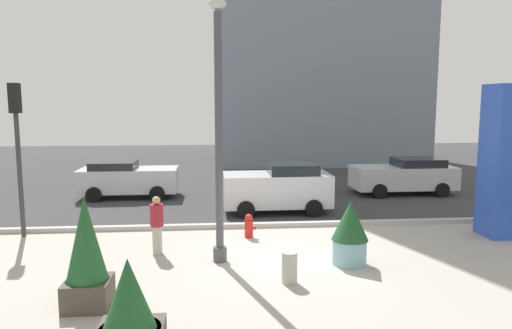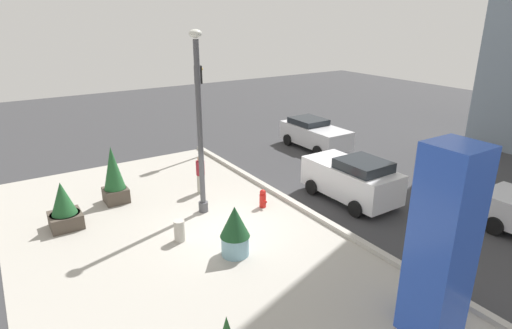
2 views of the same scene
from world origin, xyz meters
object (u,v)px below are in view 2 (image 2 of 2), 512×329
art_pillar_blue (442,245)px  car_intersection (314,134)px  potted_plant_mid_plaza (235,230)px  concrete_bollard (179,231)px  potted_plant_near_right (114,176)px  lamp_post (200,129)px  potted_plant_by_pillar (64,208)px  pedestrian_crossing (200,173)px  fire_hydrant (263,199)px  traffic_light_far_side (199,96)px  car_curb_west (352,178)px

art_pillar_blue → car_intersection: art_pillar_blue is taller
potted_plant_mid_plaza → car_intersection: potted_plant_mid_plaza is taller
potted_plant_mid_plaza → concrete_bollard: bearing=-146.9°
art_pillar_blue → potted_plant_near_right: bearing=-159.8°
lamp_post → potted_plant_by_pillar: size_ratio=3.89×
pedestrian_crossing → potted_plant_near_right: bearing=-106.9°
art_pillar_blue → potted_plant_mid_plaza: (-5.46, -2.19, -1.49)m
potted_plant_mid_plaza → car_intersection: 11.86m
lamp_post → potted_plant_by_pillar: (-1.50, -4.66, -2.50)m
potted_plant_mid_plaza → fire_hydrant: bearing=132.3°
fire_hydrant → concrete_bollard: size_ratio=1.00×
fire_hydrant → pedestrian_crossing: bearing=-151.9°
traffic_light_far_side → pedestrian_crossing: traffic_light_far_side is taller
art_pillar_blue → traffic_light_far_side: (-14.88, 1.21, 0.84)m
potted_plant_by_pillar → car_curb_west: size_ratio=0.43×
car_curb_west → car_intersection: bearing=152.0°
car_intersection → traffic_light_far_side: bearing=-109.7°
pedestrian_crossing → car_curb_west: bearing=50.2°
lamp_post → art_pillar_blue: bearing=10.8°
concrete_bollard → car_curb_west: (0.69, 7.17, 0.57)m
art_pillar_blue → potted_plant_by_pillar: 12.19m
potted_plant_mid_plaza → traffic_light_far_side: 10.28m
lamp_post → traffic_light_far_side: lamp_post is taller
potted_plant_by_pillar → car_intersection: (-2.46, 13.51, 0.06)m
lamp_post → concrete_bollard: 3.69m
potted_plant_mid_plaza → fire_hydrant: size_ratio=2.23×
traffic_light_far_side → car_curb_west: traffic_light_far_side is taller
concrete_bollard → car_curb_west: size_ratio=0.19×
lamp_post → concrete_bollard: (1.59, -1.65, -2.89)m
car_curb_west → art_pillar_blue: bearing=-30.6°
potted_plant_near_right → potted_plant_mid_plaza: bearing=18.8°
car_curb_west → car_intersection: (-6.24, 3.32, -0.11)m
art_pillar_blue → potted_plant_near_right: 12.32m
potted_plant_by_pillar → fire_hydrant: bearing=70.4°
potted_plant_mid_plaza → concrete_bollard: size_ratio=2.23×
car_intersection → concrete_bollard: bearing=-62.1°
potted_plant_near_right → car_curb_west: bearing=58.4°
fire_hydrant → traffic_light_far_side: traffic_light_far_side is taller
potted_plant_by_pillar → traffic_light_far_side: 9.16m
car_curb_west → pedestrian_crossing: bearing=-129.8°
traffic_light_far_side → car_curb_west: size_ratio=1.17×
lamp_post → fire_hydrant: lamp_post is taller
lamp_post → potted_plant_mid_plaza: lamp_post is taller
concrete_bollard → pedestrian_crossing: 4.10m
potted_plant_by_pillar → car_curb_west: car_curb_west is taller
traffic_light_far_side → car_curb_west: (8.37, 2.64, -2.26)m
concrete_bollard → car_curb_west: car_curb_west is taller
potted_plant_by_pillar → potted_plant_near_right: bearing=119.9°
art_pillar_blue → potted_plant_by_pillar: size_ratio=2.74×
concrete_bollard → pedestrian_crossing: bearing=144.1°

